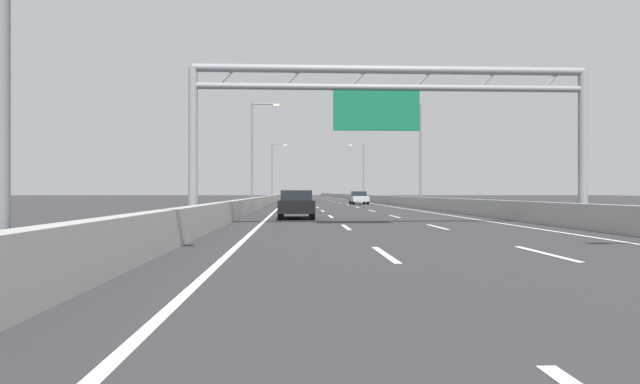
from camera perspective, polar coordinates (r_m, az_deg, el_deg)
name	(u,v)px	position (r m, az deg, el deg)	size (l,w,h in m)	color
ground_plane	(316,199)	(99.16, -0.47, -0.80)	(260.00, 260.00, 0.00)	#2D2D30
lane_dash_left_1	(385,254)	(11.83, 7.00, -6.67)	(0.16, 3.00, 0.01)	white
lane_dash_left_2	(346,227)	(20.72, 2.81, -3.80)	(0.16, 3.00, 0.01)	white
lane_dash_left_3	(331,217)	(29.68, 1.16, -2.66)	(0.16, 3.00, 0.01)	white
lane_dash_left_4	(322,211)	(38.66, 0.27, -2.04)	(0.16, 3.00, 0.01)	white
lane_dash_left_5	(317,207)	(47.64, -0.28, -1.66)	(0.16, 3.00, 0.01)	white
lane_dash_left_6	(314,205)	(56.63, -0.66, -1.39)	(0.16, 3.00, 0.01)	white
lane_dash_left_7	(311,203)	(65.63, -0.93, -1.20)	(0.16, 3.00, 0.01)	white
lane_dash_left_8	(309,202)	(74.62, -1.14, -1.06)	(0.16, 3.00, 0.01)	white
lane_dash_left_9	(308,201)	(83.62, -1.30, -0.95)	(0.16, 3.00, 0.01)	white
lane_dash_left_10	(307,200)	(92.61, -1.43, -0.85)	(0.16, 3.00, 0.01)	white
lane_dash_left_11	(306,199)	(101.61, -1.54, -0.78)	(0.16, 3.00, 0.01)	white
lane_dash_left_12	(305,199)	(110.61, -1.63, -0.72)	(0.16, 3.00, 0.01)	white
lane_dash_left_13	(304,198)	(119.61, -1.71, -0.66)	(0.16, 3.00, 0.01)	white
lane_dash_left_14	(304,198)	(128.61, -1.77, -0.62)	(0.16, 3.00, 0.01)	white
lane_dash_left_15	(303,197)	(137.60, -1.83, -0.58)	(0.16, 3.00, 0.01)	white
lane_dash_left_16	(303,197)	(146.60, -1.88, -0.54)	(0.16, 3.00, 0.01)	white
lane_dash_left_17	(302,197)	(155.60, -1.93, -0.51)	(0.16, 3.00, 0.01)	white
lane_dash_right_1	(545,253)	(12.93, 23.03, -6.10)	(0.16, 3.00, 0.01)	white
lane_dash_right_2	(437,227)	(21.37, 12.49, -3.69)	(0.16, 3.00, 0.01)	white
lane_dash_right_3	(394,216)	(30.13, 8.01, -2.62)	(0.16, 3.00, 0.01)	white
lane_dash_right_4	(371,211)	(39.01, 5.56, -2.02)	(0.16, 3.00, 0.01)	white
lane_dash_right_5	(357,207)	(47.93, 4.02, -1.65)	(0.16, 3.00, 0.01)	white
lane_dash_right_6	(347,205)	(56.87, 2.97, -1.39)	(0.16, 3.00, 0.01)	white
lane_dash_right_7	(340,203)	(65.83, 2.20, -1.20)	(0.16, 3.00, 0.01)	white
lane_dash_right_8	(335,202)	(74.80, 1.62, -1.06)	(0.16, 3.00, 0.01)	white
lane_dash_right_9	(331,201)	(83.78, 1.16, -0.94)	(0.16, 3.00, 0.01)	white
lane_dash_right_10	(327,200)	(92.76, 0.79, -0.85)	(0.16, 3.00, 0.01)	white
lane_dash_right_11	(324,199)	(101.74, 0.49, -0.78)	(0.16, 3.00, 0.01)	white
lane_dash_right_12	(322,199)	(110.73, 0.23, -0.71)	(0.16, 3.00, 0.01)	white
lane_dash_right_13	(320,198)	(119.72, 0.01, -0.66)	(0.16, 3.00, 0.01)	white
lane_dash_right_14	(318,198)	(128.71, -0.17, -0.62)	(0.16, 3.00, 0.01)	white
lane_dash_right_15	(317,197)	(137.70, -0.33, -0.58)	(0.16, 3.00, 0.01)	white
lane_dash_right_16	(316,197)	(146.70, -0.48, -0.54)	(0.16, 3.00, 0.01)	white
lane_dash_right_17	(314,197)	(155.69, -0.60, -0.51)	(0.16, 3.00, 0.01)	white
edge_line_left	(286,200)	(87.11, -3.63, -0.91)	(0.16, 176.00, 0.01)	white
edge_line_right	(350,200)	(87.56, 3.26, -0.90)	(0.16, 176.00, 0.01)	white
barrier_left	(280,196)	(109.13, -4.30, -0.48)	(0.45, 220.00, 0.95)	#9E9E99
barrier_right	(347,196)	(109.61, 2.93, -0.48)	(0.45, 220.00, 0.95)	#9E9E99
sign_gantry	(389,105)	(21.30, 7.46, 9.31)	(15.83, 0.36, 6.36)	gray
streetlamp_left_mid	(255,148)	(48.37, -7.05, 4.76)	(2.58, 0.28, 9.50)	slate
streetlamp_right_mid	(418,148)	(49.52, 10.51, 4.65)	(2.58, 0.28, 9.50)	slate
streetlamp_left_far	(273,168)	(89.01, -5.03, 2.58)	(2.58, 0.28, 9.50)	slate
streetlamp_right_far	(362,168)	(89.64, 4.56, 2.56)	(2.58, 0.28, 9.50)	slate
green_car	(296,196)	(89.00, -2.61, -0.40)	(1.90, 4.22, 1.51)	#1E7A38
blue_car	(296,202)	(35.97, -2.58, -1.06)	(1.89, 4.38, 1.35)	#2347AD
silver_car	(359,198)	(60.32, 4.20, -0.60)	(1.82, 4.16, 1.46)	#A8ADB2
yellow_car	(297,199)	(48.82, -2.48, -0.74)	(1.76, 4.15, 1.45)	yellow
black_car	(296,204)	(27.67, -2.56, -1.30)	(1.82, 4.41, 1.47)	black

